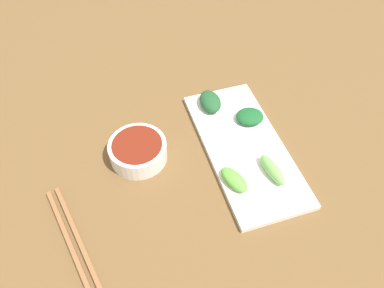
{
  "coord_description": "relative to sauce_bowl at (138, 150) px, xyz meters",
  "views": [
    {
      "loc": [
        -0.18,
        -0.46,
        0.64
      ],
      "look_at": [
        -0.04,
        0.0,
        0.05
      ],
      "focal_mm": 35.4,
      "sensor_mm": 36.0,
      "label": 1
    }
  ],
  "objects": [
    {
      "name": "tabletop",
      "position": [
        0.14,
        -0.03,
        -0.03
      ],
      "size": [
        2.1,
        2.1,
        0.02
      ],
      "primitive_type": "cube",
      "color": "brown",
      "rests_on": "ground"
    },
    {
      "name": "sauce_bowl",
      "position": [
        0.0,
        0.0,
        0.0
      ],
      "size": [
        0.12,
        0.12,
        0.04
      ],
      "color": "white",
      "rests_on": "tabletop"
    },
    {
      "name": "serving_plate",
      "position": [
        0.21,
        -0.05,
        -0.02
      ],
      "size": [
        0.16,
        0.35,
        0.01
      ],
      "primitive_type": "cube",
      "color": "white",
      "rests_on": "tabletop"
    },
    {
      "name": "broccoli_leafy_0",
      "position": [
        0.18,
        0.08,
        0.0
      ],
      "size": [
        0.05,
        0.07,
        0.03
      ],
      "primitive_type": "ellipsoid",
      "rotation": [
        0.0,
        0.0,
        -0.04
      ],
      "color": "#20532B",
      "rests_on": "serving_plate"
    },
    {
      "name": "broccoli_stalk_1",
      "position": [
        0.24,
        -0.13,
        0.0
      ],
      "size": [
        0.04,
        0.08,
        0.03
      ],
      "primitive_type": "ellipsoid",
      "rotation": [
        0.0,
        0.0,
        0.15
      ],
      "color": "#76BC5A",
      "rests_on": "serving_plate"
    },
    {
      "name": "broccoli_stalk_2",
      "position": [
        0.16,
        -0.12,
        0.0
      ],
      "size": [
        0.05,
        0.07,
        0.02
      ],
      "primitive_type": "ellipsoid",
      "rotation": [
        0.0,
        0.0,
        0.34
      ],
      "color": "#61B540",
      "rests_on": "serving_plate"
    },
    {
      "name": "broccoli_leafy_3",
      "position": [
        0.25,
        0.02,
        0.0
      ],
      "size": [
        0.07,
        0.06,
        0.02
      ],
      "primitive_type": "ellipsoid",
      "rotation": [
        0.0,
        0.0,
        -0.22
      ],
      "color": "#195929",
      "rests_on": "serving_plate"
    },
    {
      "name": "chopsticks",
      "position": [
        -0.15,
        -0.15,
        -0.02
      ],
      "size": [
        0.08,
        0.23,
        0.01
      ],
      "rotation": [
        0.0,
        0.0,
        0.23
      ],
      "color": "brown",
      "rests_on": "tabletop"
    }
  ]
}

